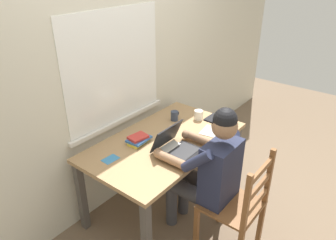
{
  "coord_description": "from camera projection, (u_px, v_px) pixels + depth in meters",
  "views": [
    {
      "loc": [
        -1.87,
        -1.51,
        2.15
      ],
      "look_at": [
        -0.02,
        -0.05,
        0.94
      ],
      "focal_mm": 33.95,
      "sensor_mm": 36.0,
      "label": 1
    }
  ],
  "objects": [
    {
      "name": "paper_pile_near_laptop",
      "position": [
        212.0,
        132.0,
        2.92
      ],
      "size": [
        0.23,
        0.22,
        0.01
      ],
      "primitive_type": "cube",
      "rotation": [
        0.0,
        0.0,
        0.17
      ],
      "color": "white",
      "rests_on": "desk"
    },
    {
      "name": "book_stack_main",
      "position": [
        139.0,
        139.0,
        2.73
      ],
      "size": [
        0.21,
        0.16,
        0.07
      ],
      "color": "gold",
      "rests_on": "desk"
    },
    {
      "name": "coffee_mug_dark",
      "position": [
        175.0,
        116.0,
        3.11
      ],
      "size": [
        0.11,
        0.07,
        0.1
      ],
      "color": "#2D384C",
      "rests_on": "desk"
    },
    {
      "name": "desk",
      "position": [
        165.0,
        148.0,
        2.83
      ],
      "size": [
        1.45,
        0.84,
        0.72
      ],
      "color": "#9E7A51",
      "rests_on": "ground"
    },
    {
      "name": "laptop",
      "position": [
        176.0,
        146.0,
        2.6
      ],
      "size": [
        0.33,
        0.32,
        0.22
      ],
      "color": "black",
      "rests_on": "desk"
    },
    {
      "name": "wooden_chair",
      "position": [
        238.0,
        206.0,
        2.44
      ],
      "size": [
        0.42,
        0.42,
        0.92
      ],
      "color": "brown",
      "rests_on": "ground"
    },
    {
      "name": "computer_mouse",
      "position": [
        202.0,
        139.0,
        2.78
      ],
      "size": [
        0.06,
        0.1,
        0.03
      ],
      "primitive_type": "ellipsoid",
      "color": "black",
      "rests_on": "desk"
    },
    {
      "name": "coffee_mug_white",
      "position": [
        199.0,
        115.0,
        3.13
      ],
      "size": [
        0.12,
        0.08,
        0.09
      ],
      "color": "silver",
      "rests_on": "desk"
    },
    {
      "name": "landscape_photo_print",
      "position": [
        110.0,
        159.0,
        2.52
      ],
      "size": [
        0.13,
        0.1,
        0.0
      ],
      "primitive_type": "cube",
      "rotation": [
        0.0,
        0.0,
        -0.05
      ],
      "color": "teal",
      "rests_on": "desk"
    },
    {
      "name": "seated_person",
      "position": [
        209.0,
        169.0,
        2.49
      ],
      "size": [
        0.5,
        0.6,
        1.23
      ],
      "color": "#232842",
      "rests_on": "ground"
    },
    {
      "name": "back_wall",
      "position": [
        121.0,
        66.0,
        2.8
      ],
      "size": [
        6.0,
        0.08,
        2.6
      ],
      "color": "beige",
      "rests_on": "ground"
    },
    {
      "name": "ground_plane",
      "position": [
        165.0,
        203.0,
        3.12
      ],
      "size": [
        8.0,
        8.0,
        0.0
      ],
      "primitive_type": "plane",
      "color": "brown"
    },
    {
      "name": "paper_pile_back_corner",
      "position": [
        170.0,
        150.0,
        2.63
      ],
      "size": [
        0.26,
        0.17,
        0.02
      ],
      "primitive_type": "cube",
      "rotation": [
        0.0,
        0.0,
        -0.07
      ],
      "color": "silver",
      "rests_on": "desk"
    }
  ]
}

